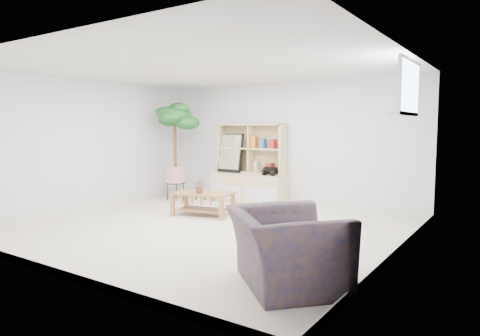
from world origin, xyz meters
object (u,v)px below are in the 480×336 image
Objects in this scene: storage_unit at (249,164)px; floor_tree at (175,151)px; armchair at (286,243)px; coffee_table at (203,204)px.

storage_unit is 0.78× the size of floor_tree.
armchair is at bearing -52.87° from storage_unit.
floor_tree is at bearing -159.22° from storage_unit.
floor_tree reaches higher than coffee_table.
storage_unit is at bearing 20.78° from floor_tree.
coffee_table is 0.48× the size of floor_tree.
storage_unit is 1.43× the size of armchair.
storage_unit is 1.62m from coffee_table.
armchair is (2.76, -3.64, -0.38)m from storage_unit.
coffee_table is 1.96m from floor_tree.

